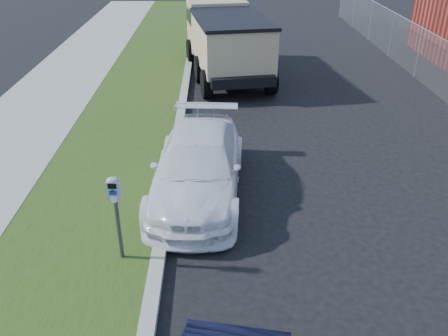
{
  "coord_description": "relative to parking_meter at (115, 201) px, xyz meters",
  "views": [
    {
      "loc": [
        -1.58,
        -7.27,
        5.45
      ],
      "look_at": [
        -1.4,
        1.0,
        1.0
      ],
      "focal_mm": 38.0,
      "sensor_mm": 36.0,
      "label": 1
    }
  ],
  "objects": [
    {
      "name": "streetside",
      "position": [
        -2.34,
        2.64,
        -1.23
      ],
      "size": [
        6.12,
        50.0,
        0.15
      ],
      "color": "gray",
      "rests_on": "ground"
    },
    {
      "name": "dump_truck",
      "position": [
        2.08,
        11.16,
        0.08
      ],
      "size": [
        3.3,
        6.5,
        2.44
      ],
      "rotation": [
        0.0,
        0.0,
        0.16
      ],
      "color": "black",
      "rests_on": "ground"
    },
    {
      "name": "parking_meter",
      "position": [
        0.0,
        0.0,
        0.0
      ],
      "size": [
        0.23,
        0.16,
        1.58
      ],
      "rotation": [
        0.0,
        0.0,
        -0.07
      ],
      "color": "#3F4247",
      "rests_on": "ground"
    },
    {
      "name": "ground",
      "position": [
        3.22,
        0.64,
        -1.29
      ],
      "size": [
        120.0,
        120.0,
        0.0
      ],
      "primitive_type": "plane",
      "color": "black",
      "rests_on": "ground"
    },
    {
      "name": "white_wagon",
      "position": [
        1.27,
        2.37,
        -0.63
      ],
      "size": [
        2.2,
        4.71,
        1.33
      ],
      "primitive_type": "imported",
      "rotation": [
        0.0,
        0.0,
        -0.08
      ],
      "color": "white",
      "rests_on": "ground"
    }
  ]
}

